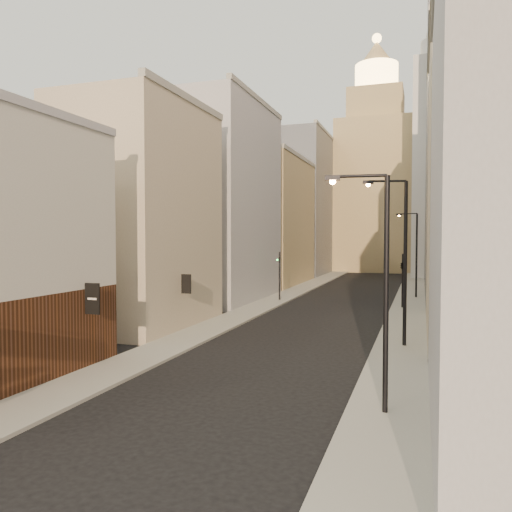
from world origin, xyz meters
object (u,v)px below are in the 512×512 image
at_px(white_tower, 439,160).
at_px(streetlamp_near, 380,279).
at_px(traffic_light_left, 280,266).
at_px(clock_tower, 375,178).
at_px(streetlamp_far, 414,250).
at_px(traffic_light_right, 403,267).
at_px(streetlamp_mid, 401,252).

bearing_deg(white_tower, streetlamp_near, -93.32).
xyz_separation_m(streetlamp_near, traffic_light_left, (-12.23, 29.92, -1.48)).
height_order(clock_tower, streetlamp_far, clock_tower).
height_order(white_tower, traffic_light_right, white_tower).
bearing_deg(streetlamp_near, clock_tower, 88.29).
height_order(white_tower, streetlamp_near, white_tower).
bearing_deg(traffic_light_right, traffic_light_left, -7.88).
distance_m(clock_tower, traffic_light_left, 51.75).
xyz_separation_m(clock_tower, streetlamp_far, (7.87, -42.72, -12.46)).
bearing_deg(traffic_light_right, clock_tower, -82.41).
relative_size(streetlamp_near, traffic_light_left, 1.77).
height_order(streetlamp_far, traffic_light_left, streetlamp_far).
height_order(clock_tower, white_tower, clock_tower).
bearing_deg(traffic_light_right, streetlamp_mid, 91.43).
height_order(streetlamp_mid, traffic_light_right, streetlamp_mid).
bearing_deg(traffic_light_right, streetlamp_near, 90.22).
xyz_separation_m(streetlamp_near, streetlamp_mid, (0.26, 11.87, 0.60)).
distance_m(streetlamp_mid, traffic_light_right, 16.54).
bearing_deg(traffic_light_left, streetlamp_mid, 129.82).
xyz_separation_m(white_tower, streetlamp_near, (-3.80, -65.46, -13.56)).
xyz_separation_m(streetlamp_mid, streetlamp_far, (0.41, 24.87, -0.48)).
xyz_separation_m(white_tower, streetlamp_far, (-3.13, -28.72, -13.44)).
height_order(streetlamp_near, traffic_light_right, streetlamp_near).
distance_m(clock_tower, streetlamp_near, 80.77).
relative_size(clock_tower, white_tower, 1.08).
height_order(white_tower, streetlamp_mid, white_tower).
xyz_separation_m(streetlamp_near, streetlamp_far, (0.67, 36.74, 0.12)).
xyz_separation_m(streetlamp_mid, traffic_light_right, (-0.47, 16.43, -1.88)).
xyz_separation_m(white_tower, traffic_light_left, (-16.03, -35.54, -15.04)).
distance_m(white_tower, streetlamp_far, 31.86).
bearing_deg(streetlamp_mid, traffic_light_right, 78.32).
bearing_deg(traffic_light_left, clock_tower, -90.68).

